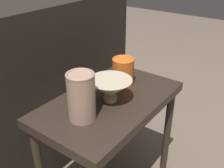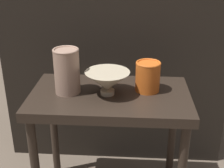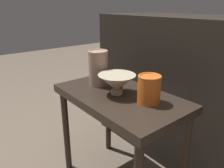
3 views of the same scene
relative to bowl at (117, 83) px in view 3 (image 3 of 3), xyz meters
The scene contains 5 objects.
table 0.14m from the bowl, 45.36° to the left, with size 0.65×0.38×0.55m.
couch_backdrop 0.59m from the bowl, 89.04° to the left, with size 1.16×0.50×0.90m.
bowl is the anchor object (origin of this frame).
vase_textured_left 0.17m from the bowl, behind, with size 0.10×0.10×0.19m.
vase_colorful_right 0.17m from the bowl, 16.13° to the left, with size 0.10×0.10×0.13m.
Camera 3 is at (0.74, -0.64, 0.96)m, focal length 35.00 mm.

